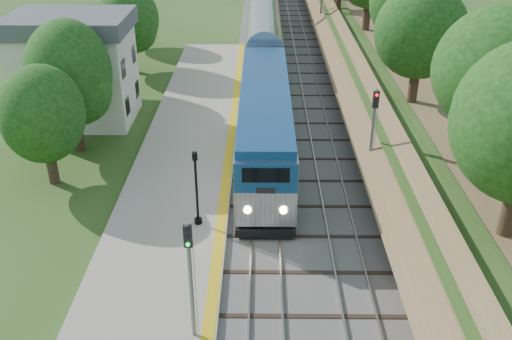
{
  "coord_description": "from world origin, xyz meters",
  "views": [
    {
      "loc": [
        -0.23,
        -10.63,
        17.0
      ],
      "look_at": [
        -0.5,
        16.34,
        2.8
      ],
      "focal_mm": 40.0,
      "sensor_mm": 36.0,
      "label": 1
    }
  ],
  "objects_px": {
    "station_building": "(75,68)",
    "signal_farside": "(373,129)",
    "signal_platform": "(190,269)",
    "lamppost_far": "(197,193)"
  },
  "relations": [
    {
      "from": "lamppost_far",
      "to": "signal_platform",
      "type": "relative_size",
      "value": 0.78
    },
    {
      "from": "station_building",
      "to": "signal_farside",
      "type": "height_order",
      "value": "station_building"
    },
    {
      "from": "station_building",
      "to": "signal_farside",
      "type": "bearing_deg",
      "value": -27.38
    },
    {
      "from": "signal_farside",
      "to": "lamppost_far",
      "type": "bearing_deg",
      "value": -154.29
    },
    {
      "from": "signal_farside",
      "to": "signal_platform",
      "type": "bearing_deg",
      "value": -125.2
    },
    {
      "from": "signal_platform",
      "to": "signal_farside",
      "type": "height_order",
      "value": "signal_farside"
    },
    {
      "from": "lamppost_far",
      "to": "station_building",
      "type": "bearing_deg",
      "value": 124.57
    },
    {
      "from": "station_building",
      "to": "signal_farside",
      "type": "distance_m",
      "value": 22.75
    },
    {
      "from": "station_building",
      "to": "lamppost_far",
      "type": "height_order",
      "value": "station_building"
    },
    {
      "from": "station_building",
      "to": "signal_platform",
      "type": "xyz_separation_m",
      "value": [
        11.1,
        -23.36,
        -0.43
      ]
    }
  ]
}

